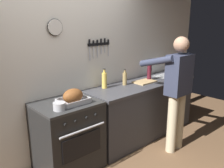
# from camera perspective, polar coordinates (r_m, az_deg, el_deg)

# --- Properties ---
(wall_back) EXTENTS (6.00, 0.13, 2.60)m
(wall_back) POSITION_cam_1_polar(r_m,az_deg,el_deg) (3.26, -11.34, 4.72)
(wall_back) COLOR white
(wall_back) RESTS_ON ground
(counter_block) EXTENTS (2.03, 0.65, 0.90)m
(counter_block) POSITION_cam_1_polar(r_m,az_deg,el_deg) (3.99, 7.20, -5.80)
(counter_block) COLOR #38383D
(counter_block) RESTS_ON ground
(stove) EXTENTS (0.76, 0.67, 0.90)m
(stove) POSITION_cam_1_polar(r_m,az_deg,el_deg) (3.13, -10.52, -12.18)
(stove) COLOR black
(stove) RESTS_ON ground
(person_cook) EXTENTS (0.51, 0.63, 1.66)m
(person_cook) POSITION_cam_1_polar(r_m,az_deg,el_deg) (3.47, 15.23, -0.80)
(person_cook) COLOR #C6B793
(person_cook) RESTS_ON ground
(roasting_pan) EXTENTS (0.35, 0.26, 0.19)m
(roasting_pan) POSITION_cam_1_polar(r_m,az_deg,el_deg) (2.88, -9.29, -3.07)
(roasting_pan) COLOR #B7B7BC
(roasting_pan) RESTS_ON stove
(saucepan) EXTENTS (0.14, 0.14, 0.09)m
(saucepan) POSITION_cam_1_polar(r_m,az_deg,el_deg) (2.72, -12.48, -5.21)
(saucepan) COLOR #B7B7BC
(saucepan) RESTS_ON stove
(cutting_board) EXTENTS (0.36, 0.24, 0.02)m
(cutting_board) POSITION_cam_1_polar(r_m,az_deg,el_deg) (3.87, 7.81, 0.54)
(cutting_board) COLOR tan
(cutting_board) RESTS_ON counter_block
(bottle_wine_red) EXTENTS (0.07, 0.07, 0.33)m
(bottle_wine_red) POSITION_cam_1_polar(r_m,az_deg,el_deg) (3.99, 8.90, 2.85)
(bottle_wine_red) COLOR #47141E
(bottle_wine_red) RESTS_ON counter_block
(bottle_cooking_oil) EXTENTS (0.07, 0.07, 0.29)m
(bottle_cooking_oil) POSITION_cam_1_polar(r_m,az_deg,el_deg) (3.48, -1.85, 0.96)
(bottle_cooking_oil) COLOR gold
(bottle_cooking_oil) RESTS_ON counter_block
(bottle_vinegar) EXTENTS (0.07, 0.07, 0.25)m
(bottle_vinegar) POSITION_cam_1_polar(r_m,az_deg,el_deg) (3.66, 3.06, 1.35)
(bottle_vinegar) COLOR #997F4C
(bottle_vinegar) RESTS_ON counter_block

